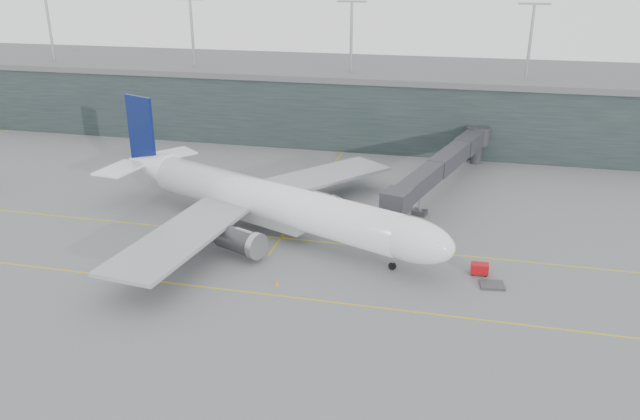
# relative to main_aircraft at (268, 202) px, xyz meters

# --- Properties ---
(ground) EXTENTS (320.00, 320.00, 0.00)m
(ground) POSITION_rel_main_aircraft_xyz_m (-2.75, 2.29, -4.67)
(ground) COLOR #57575C
(ground) RESTS_ON ground
(taxiline_a) EXTENTS (160.00, 0.25, 0.02)m
(taxiline_a) POSITION_rel_main_aircraft_xyz_m (-2.75, -1.71, -4.66)
(taxiline_a) COLOR gold
(taxiline_a) RESTS_ON ground
(taxiline_b) EXTENTS (160.00, 0.25, 0.02)m
(taxiline_b) POSITION_rel_main_aircraft_xyz_m (-2.75, -17.71, -4.66)
(taxiline_b) COLOR gold
(taxiline_b) RESTS_ON ground
(taxiline_lead_main) EXTENTS (0.25, 60.00, 0.02)m
(taxiline_lead_main) POSITION_rel_main_aircraft_xyz_m (2.25, 22.29, -4.66)
(taxiline_lead_main) COLOR gold
(taxiline_lead_main) RESTS_ON ground
(terminal) EXTENTS (240.00, 36.00, 29.00)m
(terminal) POSITION_rel_main_aircraft_xyz_m (-2.75, 60.29, 2.95)
(terminal) COLOR #1D2828
(terminal) RESTS_ON ground
(main_aircraft) EXTENTS (56.85, 52.46, 16.66)m
(main_aircraft) POSITION_rel_main_aircraft_xyz_m (0.00, 0.00, 0.00)
(main_aircraft) COLOR white
(main_aircraft) RESTS_ON ground
(jet_bridge) EXTENTS (16.00, 45.93, 7.14)m
(jet_bridge) POSITION_rel_main_aircraft_xyz_m (22.97, 26.42, 0.67)
(jet_bridge) COLOR #2B2B30
(jet_bridge) RESTS_ON ground
(gse_cart) EXTENTS (2.17, 1.41, 1.47)m
(gse_cart) POSITION_rel_main_aircraft_xyz_m (29.62, -6.72, -3.86)
(gse_cart) COLOR #A30B0F
(gse_cart) RESTS_ON ground
(baggage_dolly) EXTENTS (3.15, 2.66, 0.29)m
(baggage_dolly) POSITION_rel_main_aircraft_xyz_m (31.12, -9.52, -4.50)
(baggage_dolly) COLOR #333438
(baggage_dolly) RESTS_ON ground
(uld_a) EXTENTS (2.17, 1.74, 1.97)m
(uld_a) POSITION_rel_main_aircraft_xyz_m (-6.82, 13.42, -3.64)
(uld_a) COLOR #323337
(uld_a) RESTS_ON ground
(uld_b) EXTENTS (2.78, 2.55, 2.04)m
(uld_b) POSITION_rel_main_aircraft_xyz_m (-5.88, 14.18, -3.60)
(uld_b) COLOR #323337
(uld_b) RESTS_ON ground
(uld_c) EXTENTS (2.64, 2.41, 1.95)m
(uld_c) POSITION_rel_main_aircraft_xyz_m (-4.23, 11.79, -3.65)
(uld_c) COLOR #323337
(uld_c) RESTS_ON ground
(cone_nose) EXTENTS (0.45, 0.45, 0.72)m
(cone_nose) POSITION_rel_main_aircraft_xyz_m (28.84, -5.05, -4.31)
(cone_nose) COLOR orange
(cone_nose) RESTS_ON ground
(cone_wing_stbd) EXTENTS (0.46, 0.46, 0.74)m
(cone_wing_stbd) POSITION_rel_main_aircraft_xyz_m (5.78, -15.33, -4.31)
(cone_wing_stbd) COLOR orange
(cone_wing_stbd) RESTS_ON ground
(cone_wing_port) EXTENTS (0.41, 0.41, 0.65)m
(cone_wing_port) POSITION_rel_main_aircraft_xyz_m (6.13, 14.31, -4.35)
(cone_wing_port) COLOR #DB580C
(cone_wing_port) RESTS_ON ground
(cone_tail) EXTENTS (0.44, 0.44, 0.70)m
(cone_tail) POSITION_rel_main_aircraft_xyz_m (-10.10, -7.33, -4.32)
(cone_tail) COLOR orange
(cone_tail) RESTS_ON ground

